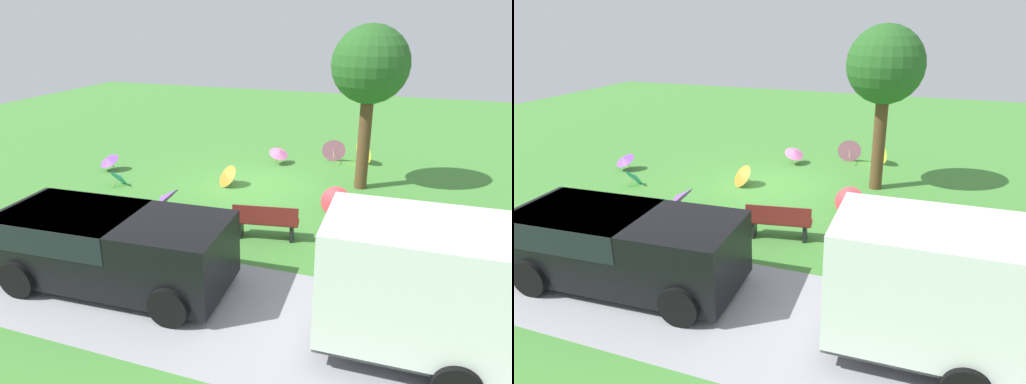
% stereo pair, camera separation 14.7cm
% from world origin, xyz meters
% --- Properties ---
extents(ground, '(40.00, 40.00, 0.00)m').
position_xyz_m(ground, '(0.00, 0.00, 0.00)').
color(ground, '#478C38').
extents(road_strip, '(40.00, 3.51, 0.01)m').
position_xyz_m(road_strip, '(0.00, 6.66, 0.00)').
color(road_strip, '#9E9EA3').
rests_on(road_strip, ground).
extents(van_dark, '(4.69, 2.32, 1.53)m').
position_xyz_m(van_dark, '(0.81, 6.50, 0.91)').
color(van_dark, black).
rests_on(van_dark, ground).
extents(box_trailer_white, '(3.25, 2.02, 2.34)m').
position_xyz_m(box_trailer_white, '(-5.20, 6.74, 1.32)').
color(box_trailer_white, white).
rests_on(box_trailer_white, ground).
extents(park_bench, '(1.66, 0.74, 0.90)m').
position_xyz_m(park_bench, '(-1.53, 3.54, 0.47)').
color(park_bench, maroon).
rests_on(park_bench, ground).
extents(shade_tree, '(2.29, 2.29, 4.98)m').
position_xyz_m(shade_tree, '(-3.24, -0.95, 3.75)').
color(shade_tree, brown).
rests_on(shade_tree, ground).
extents(parasol_purple_0, '(0.82, 0.95, 0.82)m').
position_xyz_m(parasol_purple_0, '(1.66, 2.92, 0.43)').
color(parasol_purple_0, tan).
rests_on(parasol_purple_0, ground).
extents(parasol_orange_0, '(0.95, 0.92, 0.71)m').
position_xyz_m(parasol_orange_0, '(0.88, 0.34, 0.35)').
color(parasol_orange_0, tan).
rests_on(parasol_orange_0, ground).
extents(parasol_pink_0, '(0.92, 0.89, 0.89)m').
position_xyz_m(parasol_pink_0, '(-1.89, -3.55, 0.45)').
color(parasol_pink_0, tan).
rests_on(parasol_pink_0, ground).
extents(parasol_yellow_1, '(0.86, 0.88, 0.93)m').
position_xyz_m(parasol_yellow_1, '(-3.04, -3.64, 0.46)').
color(parasol_yellow_1, tan).
rests_on(parasol_yellow_1, ground).
extents(parasol_teal_1, '(0.77, 0.68, 0.56)m').
position_xyz_m(parasol_teal_1, '(4.14, 1.44, 0.28)').
color(parasol_teal_1, tan).
rests_on(parasol_teal_1, ground).
extents(parasol_red_1, '(0.86, 0.73, 0.79)m').
position_xyz_m(parasol_red_1, '(-2.85, 1.46, 0.40)').
color(parasol_red_1, tan).
rests_on(parasol_red_1, ground).
extents(parasol_purple_1, '(0.89, 0.88, 0.65)m').
position_xyz_m(parasol_purple_1, '(5.40, 0.28, 0.41)').
color(parasol_purple_1, tan).
rests_on(parasol_purple_1, ground).
extents(parasol_pink_2, '(0.99, 0.99, 0.68)m').
position_xyz_m(parasol_pink_2, '(-0.06, -2.46, 0.46)').
color(parasol_pink_2, tan).
rests_on(parasol_pink_2, ground).
extents(parasol_pink_3, '(1.07, 1.08, 0.77)m').
position_xyz_m(parasol_pink_3, '(-5.09, 3.31, 0.49)').
color(parasol_pink_3, tan).
rests_on(parasol_pink_3, ground).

